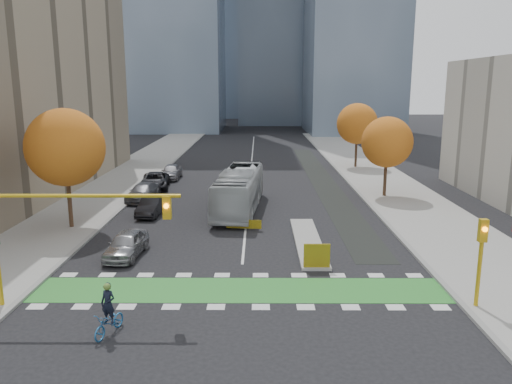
{
  "coord_description": "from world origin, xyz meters",
  "views": [
    {
      "loc": [
        0.89,
        -21.03,
        9.68
      ],
      "look_at": [
        0.73,
        10.1,
        3.0
      ],
      "focal_mm": 35.0,
      "sensor_mm": 36.0,
      "label": 1
    }
  ],
  "objects_px": {
    "tree_east_far": "(357,124)",
    "parked_car_c": "(143,192)",
    "parked_car_b": "(151,206)",
    "parked_car_d": "(155,181)",
    "traffic_signal_east": "(481,250)",
    "cyclist": "(109,317)",
    "hazard_board": "(317,256)",
    "traffic_signal_west": "(52,220)",
    "tree_west": "(65,147)",
    "parked_car_e": "(171,172)",
    "tree_east_near": "(387,142)",
    "parked_car_a": "(126,244)",
    "bus": "(239,190)"
  },
  "relations": [
    {
      "from": "tree_west",
      "to": "parked_car_a",
      "type": "bearing_deg",
      "value": -47.1
    },
    {
      "from": "tree_east_far",
      "to": "traffic_signal_east",
      "type": "distance_m",
      "value": 38.64
    },
    {
      "from": "parked_car_a",
      "to": "parked_car_d",
      "type": "height_order",
      "value": "parked_car_d"
    },
    {
      "from": "hazard_board",
      "to": "parked_car_e",
      "type": "relative_size",
      "value": 0.3
    },
    {
      "from": "parked_car_a",
      "to": "parked_car_e",
      "type": "xyz_separation_m",
      "value": [
        -1.59,
        24.35,
        0.05
      ]
    },
    {
      "from": "parked_car_b",
      "to": "parked_car_d",
      "type": "distance_m",
      "value": 10.15
    },
    {
      "from": "tree_west",
      "to": "parked_car_d",
      "type": "height_order",
      "value": "tree_west"
    },
    {
      "from": "cyclist",
      "to": "parked_car_d",
      "type": "height_order",
      "value": "cyclist"
    },
    {
      "from": "tree_east_near",
      "to": "parked_car_d",
      "type": "distance_m",
      "value": 21.71
    },
    {
      "from": "traffic_signal_west",
      "to": "parked_car_a",
      "type": "distance_m",
      "value": 7.67
    },
    {
      "from": "traffic_signal_west",
      "to": "cyclist",
      "type": "height_order",
      "value": "traffic_signal_west"
    },
    {
      "from": "hazard_board",
      "to": "traffic_signal_west",
      "type": "height_order",
      "value": "traffic_signal_west"
    },
    {
      "from": "tree_east_far",
      "to": "parked_car_d",
      "type": "relative_size",
      "value": 1.41
    },
    {
      "from": "cyclist",
      "to": "tree_east_far",
      "type": "bearing_deg",
      "value": 85.23
    },
    {
      "from": "hazard_board",
      "to": "bus",
      "type": "height_order",
      "value": "bus"
    },
    {
      "from": "hazard_board",
      "to": "parked_car_e",
      "type": "bearing_deg",
      "value": 114.93
    },
    {
      "from": "cyclist",
      "to": "bus",
      "type": "bearing_deg",
      "value": 96.12
    },
    {
      "from": "tree_east_near",
      "to": "cyclist",
      "type": "distance_m",
      "value": 30.44
    },
    {
      "from": "traffic_signal_west",
      "to": "traffic_signal_east",
      "type": "relative_size",
      "value": 2.08
    },
    {
      "from": "tree_east_far",
      "to": "parked_car_d",
      "type": "xyz_separation_m",
      "value": [
        -21.5,
        -12.34,
        -4.48
      ]
    },
    {
      "from": "traffic_signal_east",
      "to": "parked_car_a",
      "type": "xyz_separation_m",
      "value": [
        -17.21,
        6.81,
        -2.0
      ]
    },
    {
      "from": "tree_east_far",
      "to": "bus",
      "type": "bearing_deg",
      "value": -122.26
    },
    {
      "from": "cyclist",
      "to": "parked_car_d",
      "type": "distance_m",
      "value": 28.84
    },
    {
      "from": "tree_east_far",
      "to": "hazard_board",
      "type": "bearing_deg",
      "value": -104.12
    },
    {
      "from": "hazard_board",
      "to": "parked_car_b",
      "type": "distance_m",
      "value": 16.05
    },
    {
      "from": "parked_car_c",
      "to": "parked_car_d",
      "type": "bearing_deg",
      "value": 95.84
    },
    {
      "from": "traffic_signal_east",
      "to": "bus",
      "type": "relative_size",
      "value": 0.35
    },
    {
      "from": "traffic_signal_east",
      "to": "parked_car_b",
      "type": "xyz_separation_m",
      "value": [
        -17.75,
        16.16,
        -2.04
      ]
    },
    {
      "from": "hazard_board",
      "to": "parked_car_c",
      "type": "xyz_separation_m",
      "value": [
        -13.0,
        16.46,
        -0.08
      ]
    },
    {
      "from": "parked_car_d",
      "to": "traffic_signal_west",
      "type": "bearing_deg",
      "value": -94.45
    },
    {
      "from": "hazard_board",
      "to": "traffic_signal_west",
      "type": "xyz_separation_m",
      "value": [
        -11.93,
        -4.71,
        3.23
      ]
    },
    {
      "from": "hazard_board",
      "to": "parked_car_c",
      "type": "height_order",
      "value": "hazard_board"
    },
    {
      "from": "tree_west",
      "to": "traffic_signal_west",
      "type": "bearing_deg",
      "value": -71.98
    },
    {
      "from": "tree_east_near",
      "to": "parked_car_c",
      "type": "xyz_separation_m",
      "value": [
        -21.0,
        -1.34,
        -4.15
      ]
    },
    {
      "from": "traffic_signal_east",
      "to": "parked_car_d",
      "type": "relative_size",
      "value": 0.75
    },
    {
      "from": "traffic_signal_west",
      "to": "parked_car_c",
      "type": "bearing_deg",
      "value": 92.89
    },
    {
      "from": "traffic_signal_east",
      "to": "parked_car_d",
      "type": "bearing_deg",
      "value": 126.7
    },
    {
      "from": "traffic_signal_east",
      "to": "parked_car_c",
      "type": "distance_m",
      "value": 28.85
    },
    {
      "from": "tree_west",
      "to": "tree_east_far",
      "type": "relative_size",
      "value": 1.08
    },
    {
      "from": "traffic_signal_west",
      "to": "parked_car_d",
      "type": "xyz_separation_m",
      "value": [
        -1.07,
        26.17,
        -3.28
      ]
    },
    {
      "from": "hazard_board",
      "to": "parked_car_d",
      "type": "relative_size",
      "value": 0.26
    },
    {
      "from": "traffic_signal_west",
      "to": "traffic_signal_east",
      "type": "bearing_deg",
      "value": 0.01
    },
    {
      "from": "tree_east_far",
      "to": "parked_car_c",
      "type": "height_order",
      "value": "tree_east_far"
    },
    {
      "from": "cyclist",
      "to": "parked_car_b",
      "type": "bearing_deg",
      "value": 115.3
    },
    {
      "from": "bus",
      "to": "parked_car_e",
      "type": "bearing_deg",
      "value": 125.02
    },
    {
      "from": "parked_car_a",
      "to": "traffic_signal_west",
      "type": "bearing_deg",
      "value": -96.17
    },
    {
      "from": "traffic_signal_west",
      "to": "cyclist",
      "type": "relative_size",
      "value": 3.95
    },
    {
      "from": "tree_east_near",
      "to": "parked_car_b",
      "type": "bearing_deg",
      "value": -161.76
    },
    {
      "from": "tree_east_far",
      "to": "traffic_signal_west",
      "type": "xyz_separation_m",
      "value": [
        -20.43,
        -38.51,
        -1.21
      ]
    },
    {
      "from": "parked_car_b",
      "to": "parked_car_e",
      "type": "distance_m",
      "value": 15.04
    }
  ]
}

